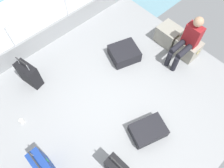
{
  "coord_description": "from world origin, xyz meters",
  "views": [
    {
      "loc": [
        1.41,
        -1.19,
        3.94
      ],
      "look_at": [
        -0.19,
        0.27,
        0.25
      ],
      "focal_mm": 34.28,
      "sensor_mm": 36.0,
      "label": 1
    }
  ],
  "objects_px": {
    "suitcase_0": "(116,168)",
    "suitcase_3": "(124,53)",
    "suitcase_5": "(44,167)",
    "cargo_crate_0": "(168,35)",
    "paper_cup": "(22,121)",
    "suitcase_2": "(148,130)",
    "suitcase_1": "(29,74)",
    "passenger_seated": "(187,41)",
    "cargo_crate_1": "(187,48)"
  },
  "relations": [
    {
      "from": "paper_cup",
      "to": "passenger_seated",
      "type": "bearing_deg",
      "value": 72.68
    },
    {
      "from": "suitcase_0",
      "to": "suitcase_5",
      "type": "distance_m",
      "value": 1.15
    },
    {
      "from": "suitcase_2",
      "to": "paper_cup",
      "type": "height_order",
      "value": "suitcase_2"
    },
    {
      "from": "suitcase_0",
      "to": "suitcase_5",
      "type": "bearing_deg",
      "value": -132.96
    },
    {
      "from": "suitcase_1",
      "to": "suitcase_3",
      "type": "height_order",
      "value": "suitcase_1"
    },
    {
      "from": "suitcase_1",
      "to": "suitcase_2",
      "type": "height_order",
      "value": "suitcase_1"
    },
    {
      "from": "suitcase_5",
      "to": "paper_cup",
      "type": "xyz_separation_m",
      "value": [
        -1.08,
        0.11,
        -0.28
      ]
    },
    {
      "from": "suitcase_3",
      "to": "paper_cup",
      "type": "bearing_deg",
      "value": -94.26
    },
    {
      "from": "passenger_seated",
      "to": "suitcase_1",
      "type": "distance_m",
      "value": 3.33
    },
    {
      "from": "suitcase_2",
      "to": "suitcase_0",
      "type": "bearing_deg",
      "value": -84.14
    },
    {
      "from": "suitcase_0",
      "to": "suitcase_3",
      "type": "bearing_deg",
      "value": 132.61
    },
    {
      "from": "suitcase_1",
      "to": "suitcase_3",
      "type": "bearing_deg",
      "value": 66.05
    },
    {
      "from": "suitcase_0",
      "to": "suitcase_2",
      "type": "relative_size",
      "value": 0.99
    },
    {
      "from": "passenger_seated",
      "to": "suitcase_0",
      "type": "distance_m",
      "value": 2.87
    },
    {
      "from": "suitcase_0",
      "to": "suitcase_1",
      "type": "relative_size",
      "value": 0.98
    },
    {
      "from": "suitcase_2",
      "to": "suitcase_5",
      "type": "distance_m",
      "value": 1.88
    },
    {
      "from": "suitcase_5",
      "to": "cargo_crate_1",
      "type": "bearing_deg",
      "value": 89.95
    },
    {
      "from": "cargo_crate_0",
      "to": "suitcase_0",
      "type": "bearing_deg",
      "value": -65.56
    },
    {
      "from": "suitcase_0",
      "to": "suitcase_1",
      "type": "distance_m",
      "value": 2.52
    },
    {
      "from": "cargo_crate_1",
      "to": "passenger_seated",
      "type": "height_order",
      "value": "passenger_seated"
    },
    {
      "from": "passenger_seated",
      "to": "suitcase_3",
      "type": "xyz_separation_m",
      "value": [
        -0.89,
        -0.92,
        -0.46
      ]
    },
    {
      "from": "suitcase_3",
      "to": "suitcase_5",
      "type": "distance_m",
      "value": 2.81
    },
    {
      "from": "suitcase_0",
      "to": "suitcase_3",
      "type": "distance_m",
      "value": 2.48
    },
    {
      "from": "cargo_crate_1",
      "to": "suitcase_5",
      "type": "relative_size",
      "value": 0.62
    },
    {
      "from": "cargo_crate_1",
      "to": "passenger_seated",
      "type": "distance_m",
      "value": 0.43
    },
    {
      "from": "passenger_seated",
      "to": "suitcase_2",
      "type": "height_order",
      "value": "passenger_seated"
    },
    {
      "from": "suitcase_3",
      "to": "suitcase_1",
      "type": "bearing_deg",
      "value": -113.95
    },
    {
      "from": "cargo_crate_1",
      "to": "suitcase_3",
      "type": "distance_m",
      "value": 1.43
    },
    {
      "from": "cargo_crate_0",
      "to": "suitcase_2",
      "type": "height_order",
      "value": "cargo_crate_0"
    },
    {
      "from": "cargo_crate_0",
      "to": "suitcase_5",
      "type": "distance_m",
      "value": 3.8
    },
    {
      "from": "cargo_crate_1",
      "to": "passenger_seated",
      "type": "xyz_separation_m",
      "value": [
        0.0,
        -0.19,
        0.38
      ]
    },
    {
      "from": "passenger_seated",
      "to": "suitcase_5",
      "type": "bearing_deg",
      "value": -90.05
    },
    {
      "from": "cargo_crate_1",
      "to": "suitcase_1",
      "type": "distance_m",
      "value": 3.48
    },
    {
      "from": "passenger_seated",
      "to": "cargo_crate_1",
      "type": "bearing_deg",
      "value": 90.0
    },
    {
      "from": "cargo_crate_0",
      "to": "suitcase_5",
      "type": "bearing_deg",
      "value": -81.76
    },
    {
      "from": "suitcase_1",
      "to": "suitcase_5",
      "type": "height_order",
      "value": "suitcase_5"
    },
    {
      "from": "suitcase_2",
      "to": "suitcase_3",
      "type": "height_order",
      "value": "suitcase_3"
    },
    {
      "from": "cargo_crate_1",
      "to": "suitcase_5",
      "type": "xyz_separation_m",
      "value": [
        -0.0,
        -3.77,
        0.12
      ]
    },
    {
      "from": "suitcase_0",
      "to": "suitcase_2",
      "type": "distance_m",
      "value": 0.92
    },
    {
      "from": "passenger_seated",
      "to": "paper_cup",
      "type": "xyz_separation_m",
      "value": [
        -1.08,
        -3.47,
        -0.54
      ]
    },
    {
      "from": "suitcase_1",
      "to": "suitcase_2",
      "type": "distance_m",
      "value": 2.62
    },
    {
      "from": "passenger_seated",
      "to": "paper_cup",
      "type": "bearing_deg",
      "value": -107.32
    },
    {
      "from": "suitcase_1",
      "to": "passenger_seated",
      "type": "bearing_deg",
      "value": 58.38
    },
    {
      "from": "suitcase_2",
      "to": "cargo_crate_1",
      "type": "bearing_deg",
      "value": 108.72
    },
    {
      "from": "cargo_crate_0",
      "to": "suitcase_2",
      "type": "distance_m",
      "value": 2.37
    },
    {
      "from": "cargo_crate_1",
      "to": "suitcase_1",
      "type": "relative_size",
      "value": 0.72
    },
    {
      "from": "cargo_crate_1",
      "to": "suitcase_2",
      "type": "xyz_separation_m",
      "value": [
        0.69,
        -2.03,
        -0.1
      ]
    },
    {
      "from": "suitcase_1",
      "to": "suitcase_2",
      "type": "bearing_deg",
      "value": 22.0
    },
    {
      "from": "suitcase_2",
      "to": "suitcase_3",
      "type": "relative_size",
      "value": 0.98
    },
    {
      "from": "suitcase_1",
      "to": "paper_cup",
      "type": "height_order",
      "value": "suitcase_1"
    }
  ]
}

